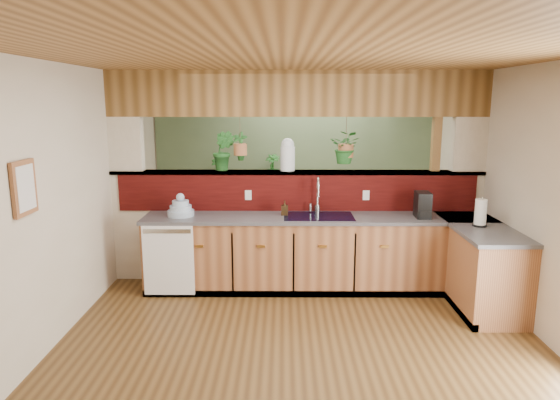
{
  "coord_description": "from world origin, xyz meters",
  "views": [
    {
      "loc": [
        -0.17,
        -4.77,
        2.25
      ],
      "look_at": [
        -0.21,
        0.7,
        1.15
      ],
      "focal_mm": 32.0,
      "sensor_mm": 36.0,
      "label": 1
    }
  ],
  "objects_px": {
    "paper_towel": "(481,213)",
    "faucet": "(317,194)",
    "coffee_maker": "(423,206)",
    "shelving_console": "(253,208)",
    "dish_stack": "(181,209)",
    "soap_dispenser": "(285,208)",
    "glass_jar": "(288,154)"
  },
  "relations": [
    {
      "from": "paper_towel",
      "to": "faucet",
      "type": "bearing_deg",
      "value": 160.21
    },
    {
      "from": "faucet",
      "to": "paper_towel",
      "type": "height_order",
      "value": "faucet"
    },
    {
      "from": "faucet",
      "to": "paper_towel",
      "type": "xyz_separation_m",
      "value": [
        1.73,
        -0.62,
        -0.09
      ]
    },
    {
      "from": "coffee_maker",
      "to": "shelving_console",
      "type": "xyz_separation_m",
      "value": [
        -2.13,
        2.33,
        -0.54
      ]
    },
    {
      "from": "dish_stack",
      "to": "shelving_console",
      "type": "distance_m",
      "value": 2.43
    },
    {
      "from": "faucet",
      "to": "dish_stack",
      "type": "relative_size",
      "value": 1.42
    },
    {
      "from": "paper_towel",
      "to": "shelving_console",
      "type": "height_order",
      "value": "paper_towel"
    },
    {
      "from": "soap_dispenser",
      "to": "paper_towel",
      "type": "distance_m",
      "value": 2.19
    },
    {
      "from": "soap_dispenser",
      "to": "paper_towel",
      "type": "relative_size",
      "value": 0.55
    },
    {
      "from": "glass_jar",
      "to": "shelving_console",
      "type": "xyz_separation_m",
      "value": [
        -0.56,
        1.9,
        -1.09
      ]
    },
    {
      "from": "dish_stack",
      "to": "glass_jar",
      "type": "distance_m",
      "value": 1.45
    },
    {
      "from": "coffee_maker",
      "to": "paper_towel",
      "type": "relative_size",
      "value": 0.94
    },
    {
      "from": "faucet",
      "to": "soap_dispenser",
      "type": "relative_size",
      "value": 2.54
    },
    {
      "from": "dish_stack",
      "to": "paper_towel",
      "type": "distance_m",
      "value": 3.39
    },
    {
      "from": "shelving_console",
      "to": "coffee_maker",
      "type": "bearing_deg",
      "value": -41.12
    },
    {
      "from": "glass_jar",
      "to": "coffee_maker",
      "type": "bearing_deg",
      "value": -15.44
    },
    {
      "from": "dish_stack",
      "to": "paper_towel",
      "type": "height_order",
      "value": "paper_towel"
    },
    {
      "from": "faucet",
      "to": "paper_towel",
      "type": "relative_size",
      "value": 1.39
    },
    {
      "from": "dish_stack",
      "to": "coffee_maker",
      "type": "xyz_separation_m",
      "value": [
        2.84,
        -0.06,
        0.05
      ]
    },
    {
      "from": "dish_stack",
      "to": "soap_dispenser",
      "type": "distance_m",
      "value": 1.23
    },
    {
      "from": "soap_dispenser",
      "to": "paper_towel",
      "type": "bearing_deg",
      "value": -13.74
    },
    {
      "from": "soap_dispenser",
      "to": "paper_towel",
      "type": "height_order",
      "value": "paper_towel"
    },
    {
      "from": "shelving_console",
      "to": "dish_stack",
      "type": "bearing_deg",
      "value": -100.84
    },
    {
      "from": "dish_stack",
      "to": "coffee_maker",
      "type": "distance_m",
      "value": 2.84
    },
    {
      "from": "dish_stack",
      "to": "paper_towel",
      "type": "relative_size",
      "value": 0.98
    },
    {
      "from": "coffee_maker",
      "to": "shelving_console",
      "type": "height_order",
      "value": "coffee_maker"
    },
    {
      "from": "faucet",
      "to": "soap_dispenser",
      "type": "height_order",
      "value": "faucet"
    },
    {
      "from": "coffee_maker",
      "to": "paper_towel",
      "type": "bearing_deg",
      "value": -35.46
    },
    {
      "from": "glass_jar",
      "to": "paper_towel",
      "type": "bearing_deg",
      "value": -21.9
    },
    {
      "from": "dish_stack",
      "to": "paper_towel",
      "type": "xyz_separation_m",
      "value": [
        3.35,
        -0.47,
        0.06
      ]
    },
    {
      "from": "coffee_maker",
      "to": "shelving_console",
      "type": "relative_size",
      "value": 0.21
    },
    {
      "from": "coffee_maker",
      "to": "glass_jar",
      "type": "distance_m",
      "value": 1.72
    }
  ]
}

